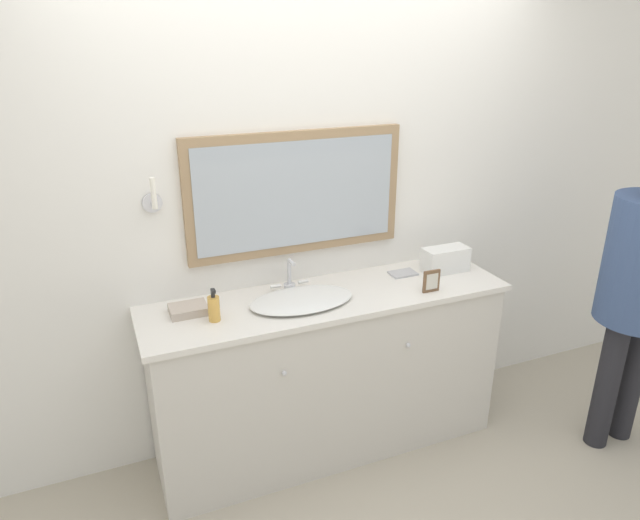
% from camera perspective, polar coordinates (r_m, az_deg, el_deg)
% --- Properties ---
extents(ground_plane, '(14.00, 14.00, 0.00)m').
position_cam_1_polar(ground_plane, '(3.17, 2.93, -20.83)').
color(ground_plane, '#B2A893').
extents(wall_back, '(8.00, 0.18, 2.55)m').
position_cam_1_polar(wall_back, '(2.98, -1.30, 4.89)').
color(wall_back, white).
rests_on(wall_back, ground_plane).
extents(vanity_counter, '(1.87, 0.51, 0.91)m').
position_cam_1_polar(vanity_counter, '(3.09, 0.81, -11.26)').
color(vanity_counter, beige).
rests_on(vanity_counter, ground_plane).
extents(sink_basin, '(0.52, 0.36, 0.17)m').
position_cam_1_polar(sink_basin, '(2.79, -1.90, -3.91)').
color(sink_basin, white).
rests_on(sink_basin, vanity_counter).
extents(soap_bottle, '(0.05, 0.06, 0.16)m').
position_cam_1_polar(soap_bottle, '(2.64, -10.57, -4.74)').
color(soap_bottle, gold).
rests_on(soap_bottle, vanity_counter).
extents(appliance_box, '(0.25, 0.12, 0.14)m').
position_cam_1_polar(appliance_box, '(3.21, 12.44, 0.04)').
color(appliance_box, white).
rests_on(appliance_box, vanity_counter).
extents(picture_frame, '(0.09, 0.01, 0.12)m').
position_cam_1_polar(picture_frame, '(2.94, 11.08, -2.08)').
color(picture_frame, brown).
rests_on(picture_frame, vanity_counter).
extents(hand_towel_near_sink, '(0.17, 0.13, 0.04)m').
position_cam_1_polar(hand_towel_near_sink, '(2.75, -13.02, -4.85)').
color(hand_towel_near_sink, '#B7A899').
rests_on(hand_towel_near_sink, vanity_counter).
extents(metal_tray, '(0.14, 0.10, 0.01)m').
position_cam_1_polar(metal_tray, '(3.15, 8.29, -1.32)').
color(metal_tray, '#ADADB2').
rests_on(metal_tray, vanity_counter).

